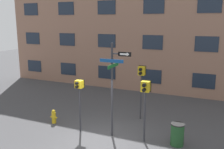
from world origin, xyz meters
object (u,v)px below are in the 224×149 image
street_sign_pole (114,83)px  fire_hydrant (54,117)px  trash_bin (177,134)px  pedestrian_signal_across (141,77)px  pedestrian_signal_left (79,91)px  pedestrian_signal_right (145,94)px

street_sign_pole → fire_hydrant: (-3.24, 0.09, -2.06)m
fire_hydrant → trash_bin: size_ratio=0.74×
fire_hydrant → trash_bin: 5.93m
trash_bin → pedestrian_signal_across: bearing=136.7°
pedestrian_signal_across → fire_hydrant: 4.73m
trash_bin → pedestrian_signal_left: bearing=-172.9°
street_sign_pole → trash_bin: street_sign_pole is taller
street_sign_pole → pedestrian_signal_left: bearing=-170.5°
fire_hydrant → pedestrian_signal_left: bearing=-11.3°
street_sign_pole → pedestrian_signal_across: bearing=78.2°
pedestrian_signal_left → trash_bin: pedestrian_signal_left is taller
pedestrian_signal_right → fire_hydrant: pedestrian_signal_right is taller
street_sign_pole → pedestrian_signal_left: (-1.52, -0.25, -0.49)m
street_sign_pole → pedestrian_signal_left: 1.62m
pedestrian_signal_across → pedestrian_signal_left: bearing=-127.8°
pedestrian_signal_across → trash_bin: 3.48m
fire_hydrant → pedestrian_signal_right: bearing=-0.7°
pedestrian_signal_right → fire_hydrant: (-4.62, 0.06, -1.74)m
pedestrian_signal_left → pedestrian_signal_across: size_ratio=0.88×
fire_hydrant → trash_bin: trash_bin is taller
pedestrian_signal_across → fire_hydrant: (-3.73, -2.25, -1.85)m
pedestrian_signal_left → fire_hydrant: (-1.72, 0.34, -1.57)m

